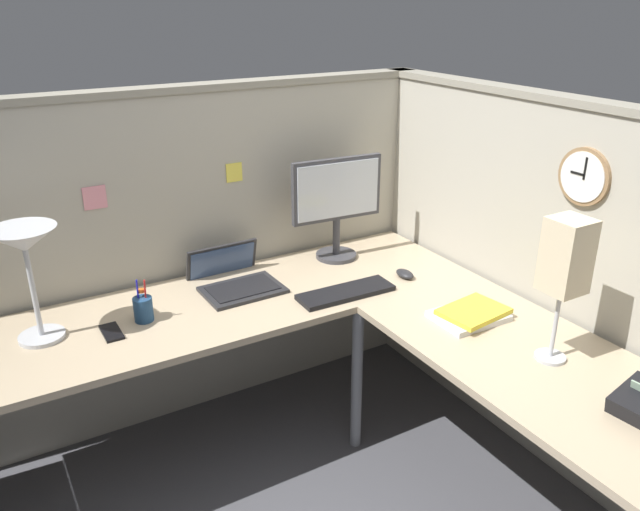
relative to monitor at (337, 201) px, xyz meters
The scene contains 16 objects.
ground_plane 1.25m from the monitor, 118.36° to the right, with size 6.80×6.80×0.00m, color #47474C.
cubicle_wall_back 0.78m from the monitor, 161.89° to the left, with size 2.57×0.12×1.58m.
cubicle_wall_right 1.07m from the monitor, 59.80° to the right, with size 0.12×2.37×1.58m.
desk 0.93m from the monitor, 125.56° to the right, with size 2.35×2.15×0.73m.
monitor is the anchor object (origin of this frame).
laptop 0.62m from the monitor, behind, with size 0.35×0.39×0.22m.
keyboard 0.51m from the monitor, 116.15° to the right, with size 0.43×0.14×0.02m, color black.
computer_mouse 0.48m from the monitor, 67.93° to the right, with size 0.06×0.10×0.03m, color #232326.
desk_lamp_dome 1.38m from the monitor, behind, with size 0.24×0.24×0.44m.
pen_cup 1.05m from the monitor, behind, with size 0.08×0.08×0.18m.
cell_phone 1.20m from the monitor, 169.95° to the right, with size 0.07×0.14×0.01m, color black.
book_stack 0.87m from the monitor, 81.01° to the right, with size 0.30×0.23×0.04m.
desk_lamp_paper 1.20m from the monitor, 81.85° to the right, with size 0.13×0.13×0.53m.
wall_clock 1.12m from the monitor, 64.25° to the right, with size 0.04×0.22×0.22m.
pinned_note_leftmost 1.09m from the monitor, behind, with size 0.09×0.00×0.10m, color pink.
pinned_note_middle 0.50m from the monitor, 158.07° to the left, with size 0.08×0.00×0.09m, color #EAD84C.
Camera 1 is at (-1.17, -1.79, 1.94)m, focal length 35.17 mm.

